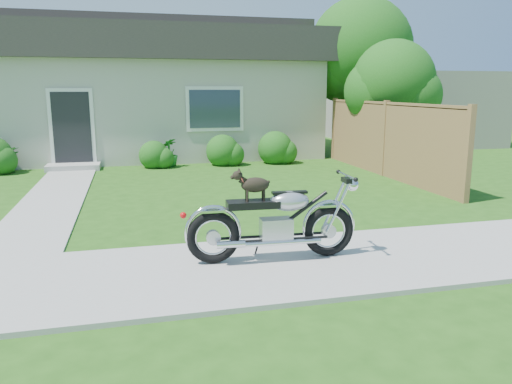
# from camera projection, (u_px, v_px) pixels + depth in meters

# --- Properties ---
(ground) EXTENTS (80.00, 80.00, 0.00)m
(ground) POSITION_uv_depth(u_px,v_px,m) (133.00, 279.00, 5.82)
(ground) COLOR #235114
(ground) RESTS_ON ground
(sidewalk) EXTENTS (24.00, 2.20, 0.04)m
(sidewalk) POSITION_uv_depth(u_px,v_px,m) (133.00, 277.00, 5.82)
(sidewalk) COLOR #9E9B93
(sidewalk) RESTS_ON ground
(walkway) EXTENTS (1.20, 8.00, 0.03)m
(walkway) POSITION_uv_depth(u_px,v_px,m) (55.00, 197.00, 10.21)
(walkway) COLOR #9E9B93
(walkway) RESTS_ON ground
(house) EXTENTS (12.60, 7.03, 4.50)m
(house) POSITION_uv_depth(u_px,v_px,m) (126.00, 89.00, 16.78)
(house) COLOR beige
(house) RESTS_ON ground
(fence) EXTENTS (0.12, 6.62, 1.90)m
(fence) POSITION_uv_depth(u_px,v_px,m) (385.00, 139.00, 12.60)
(fence) COLOR olive
(fence) RESTS_ON ground
(tree_near) EXTENTS (2.40, 2.31, 3.55)m
(tree_near) POSITION_uv_depth(u_px,v_px,m) (398.00, 86.00, 13.99)
(tree_near) COLOR #3D2B1C
(tree_near) RESTS_ON ground
(tree_far) EXTENTS (3.32, 3.32, 5.09)m
(tree_far) POSITION_uv_depth(u_px,v_px,m) (365.00, 54.00, 16.15)
(tree_far) COLOR #3D2B1C
(tree_far) RESTS_ON ground
(shrub_row) EXTENTS (10.64, 1.06, 1.06)m
(shrub_row) POSITION_uv_depth(u_px,v_px,m) (136.00, 154.00, 13.85)
(shrub_row) COLOR #1D5516
(shrub_row) RESTS_ON ground
(potted_plant_left) EXTENTS (0.91, 0.85, 0.84)m
(potted_plant_left) POSITION_uv_depth(u_px,v_px,m) (5.00, 157.00, 13.10)
(potted_plant_left) COLOR #155015
(potted_plant_left) RESTS_ON ground
(potted_plant_right) EXTENTS (0.64, 0.64, 0.81)m
(potted_plant_right) POSITION_uv_depth(u_px,v_px,m) (170.00, 153.00, 14.13)
(potted_plant_right) COLOR #1C671F
(potted_plant_right) RESTS_ON ground
(motorcycle_with_dog) EXTENTS (2.22, 0.60, 1.16)m
(motorcycle_with_dog) POSITION_uv_depth(u_px,v_px,m) (276.00, 221.00, 6.28)
(motorcycle_with_dog) COLOR black
(motorcycle_with_dog) RESTS_ON sidewalk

